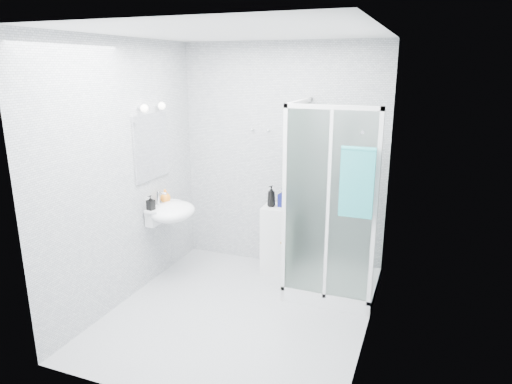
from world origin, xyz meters
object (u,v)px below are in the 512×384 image
at_px(wall_basin, 171,212).
at_px(hand_towel, 357,181).
at_px(shower_enclosure, 325,252).
at_px(shampoo_bottle_b, 283,197).
at_px(soap_dispenser_orange, 165,196).
at_px(shampoo_bottle_a, 271,196).
at_px(storage_cabinet, 277,240).
at_px(soap_dispenser_black, 151,203).

xyz_separation_m(wall_basin, hand_towel, (1.99, -0.09, 0.55)).
bearing_deg(shower_enclosure, shampoo_bottle_b, 151.98).
distance_m(shower_enclosure, soap_dispenser_orange, 1.86).
bearing_deg(shampoo_bottle_a, wall_basin, -149.30).
distance_m(storage_cabinet, soap_dispenser_orange, 1.37).
xyz_separation_m(shower_enclosure, soap_dispenser_black, (-1.78, -0.51, 0.49)).
bearing_deg(soap_dispenser_orange, shampoo_bottle_a, 23.41).
relative_size(shower_enclosure, soap_dispenser_black, 12.68).
bearing_deg(soap_dispenser_black, hand_towel, 2.84).
bearing_deg(soap_dispenser_black, soap_dispenser_orange, 90.65).
relative_size(hand_towel, soap_dispenser_orange, 4.33).
bearing_deg(wall_basin, shower_enclosure, 10.81).
height_order(shower_enclosure, soap_dispenser_orange, shower_enclosure).
height_order(hand_towel, soap_dispenser_black, hand_towel).
xyz_separation_m(storage_cabinet, shampoo_bottle_a, (-0.07, -0.02, 0.52)).
height_order(shampoo_bottle_b, soap_dispenser_black, soap_dispenser_black).
relative_size(wall_basin, storage_cabinet, 0.70).
xyz_separation_m(wall_basin, shampoo_bottle_a, (0.96, 0.57, 0.12)).
relative_size(wall_basin, soap_dispenser_orange, 3.74).
bearing_deg(wall_basin, shampoo_bottle_b, 29.75).
bearing_deg(soap_dispenser_orange, soap_dispenser_black, -89.35).
bearing_deg(soap_dispenser_orange, shower_enclosure, 6.90).
bearing_deg(storage_cabinet, hand_towel, -38.38).
distance_m(shower_enclosure, shampoo_bottle_a, 0.88).
height_order(hand_towel, shampoo_bottle_b, hand_towel).
bearing_deg(shampoo_bottle_b, shampoo_bottle_a, -158.24).
xyz_separation_m(wall_basin, soap_dispenser_orange, (-0.12, 0.10, 0.14)).
distance_m(shower_enclosure, hand_towel, 1.04).
relative_size(shampoo_bottle_a, soap_dispenser_black, 1.53).
bearing_deg(soap_dispenser_orange, storage_cabinet, 23.10).
relative_size(shower_enclosure, storage_cabinet, 2.50).
distance_m(soap_dispenser_orange, soap_dispenser_black, 0.29).
xyz_separation_m(hand_towel, soap_dispenser_black, (-2.11, -0.10, -0.40)).
height_order(shampoo_bottle_a, shampoo_bottle_b, shampoo_bottle_a).
bearing_deg(shampoo_bottle_a, soap_dispenser_black, -144.89).
distance_m(hand_towel, shampoo_bottle_b, 1.23).
relative_size(storage_cabinet, shampoo_bottle_b, 3.68).
height_order(storage_cabinet, shampoo_bottle_b, shampoo_bottle_b).
bearing_deg(storage_cabinet, shampoo_bottle_b, 23.43).
bearing_deg(shampoo_bottle_b, hand_towel, -37.77).
relative_size(storage_cabinet, shampoo_bottle_a, 3.32).
bearing_deg(storage_cabinet, wall_basin, -153.21).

